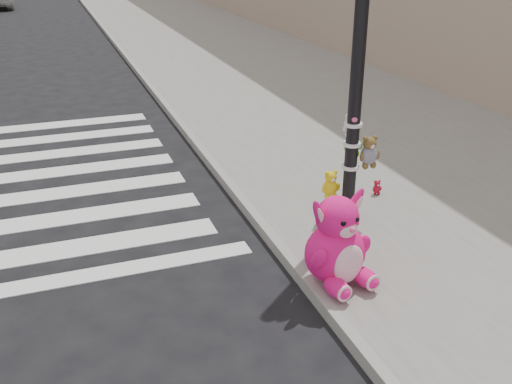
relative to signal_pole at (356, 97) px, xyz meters
name	(u,v)px	position (x,y,z in m)	size (l,w,h in m)	color
ground	(182,365)	(-2.62, -1.81, -1.77)	(120.00, 120.00, 0.00)	black
sidewalk_near	(280,78)	(2.38, 8.19, -1.70)	(7.00, 80.00, 0.14)	slate
curb_edge	(152,89)	(-1.07, 8.19, -1.70)	(0.12, 80.00, 0.15)	gray
signal_pole	(356,97)	(0.00, 0.00, 0.00)	(0.69, 0.49, 4.00)	black
pink_bunny	(337,246)	(-0.81, -1.25, -1.21)	(0.76, 0.85, 1.03)	#FC1580
red_teddy	(377,187)	(0.78, 0.59, -1.53)	(0.15, 0.10, 0.22)	#B4122C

